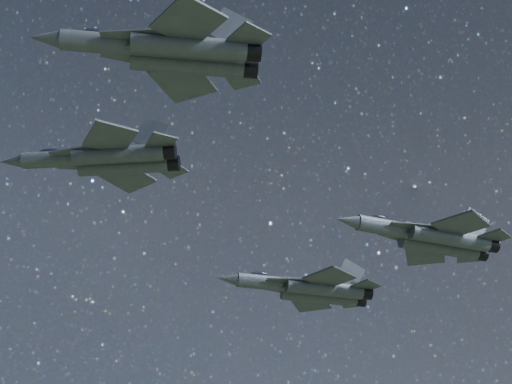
{
  "coord_description": "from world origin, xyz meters",
  "views": [
    {
      "loc": [
        -0.06,
        -67.68,
        113.99
      ],
      "look_at": [
        0.87,
        -1.46,
        152.72
      ],
      "focal_mm": 60.0,
      "sensor_mm": 36.0,
      "label": 1
    }
  ],
  "objects": [
    {
      "name": "jet_lead",
      "position": [
        -12.14,
        -5.17,
        153.8
      ],
      "size": [
        16.66,
        11.65,
        4.2
      ],
      "rotation": [
        0.0,
        0.0,
        -0.11
      ],
      "color": "#343B41"
    },
    {
      "name": "jet_slot",
      "position": [
        18.03,
        5.87,
        152.03
      ],
      "size": [
        17.58,
        11.76,
        4.45
      ],
      "rotation": [
        0.0,
        0.0,
        0.33
      ],
      "color": "#343B41"
    },
    {
      "name": "jet_left",
      "position": [
        6.77,
        15.74,
        150.9
      ],
      "size": [
        17.57,
        12.01,
        4.41
      ],
      "rotation": [
        0.0,
        0.0,
        0.22
      ],
      "color": "#343B41"
    },
    {
      "name": "jet_right",
      "position": [
        -5.39,
        -21.73,
        152.09
      ],
      "size": [
        16.62,
        11.63,
        4.19
      ],
      "rotation": [
        0.0,
        0.0,
        0.11
      ],
      "color": "#343B41"
    }
  ]
}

